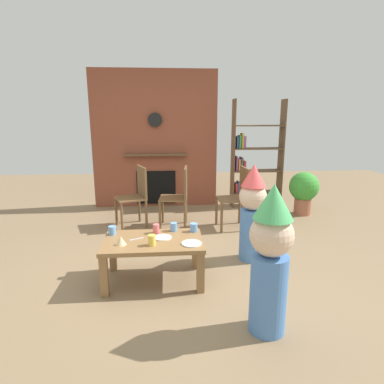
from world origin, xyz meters
name	(u,v)px	position (x,y,z in m)	size (l,w,h in m)	color
ground_plane	(181,267)	(0.00, 0.00, 0.00)	(12.00, 12.00, 0.00)	#846B4C
brick_fireplace_feature	(155,140)	(-0.33, 2.60, 1.19)	(2.20, 0.28, 2.40)	brown
bookshelf	(252,158)	(1.40, 2.40, 0.87)	(0.90, 0.28, 1.90)	brown
coffee_table	(153,247)	(-0.29, -0.25, 0.36)	(0.98, 0.61, 0.44)	olive
paper_cup_near_left	(156,229)	(-0.26, -0.07, 0.48)	(0.07, 0.07, 0.10)	#E5666B
paper_cup_near_right	(152,240)	(-0.29, -0.39, 0.49)	(0.07, 0.07, 0.10)	#F2CC4C
paper_cup_center	(174,227)	(-0.08, -0.02, 0.48)	(0.07, 0.07, 0.09)	#669EE0
paper_cup_far_left	(194,227)	(0.13, -0.05, 0.48)	(0.08, 0.08, 0.09)	#669EE0
paper_cup_far_right	(112,230)	(-0.71, -0.08, 0.48)	(0.07, 0.07, 0.09)	#669EE0
paper_plate_front	(192,243)	(0.08, -0.39, 0.44)	(0.19, 0.19, 0.01)	white
paper_plate_rear	(163,238)	(-0.19, -0.22, 0.44)	(0.17, 0.17, 0.01)	white
birthday_cake_slice	(121,241)	(-0.59, -0.35, 0.48)	(0.10, 0.10, 0.08)	#EAC68C
table_fork	(136,239)	(-0.45, -0.23, 0.44)	(0.15, 0.02, 0.01)	silver
child_with_cone_hat	(270,256)	(0.61, -1.11, 0.62)	(0.32, 0.32, 1.16)	#4C7FC6
child_in_pink	(252,210)	(0.81, 0.15, 0.59)	(0.31, 0.31, 1.11)	#4C7FC6
dining_chair_left	(136,193)	(-0.59, 1.42, 0.51)	(0.52, 0.52, 0.90)	brown
dining_chair_middle	(179,193)	(0.04, 1.34, 0.51)	(0.44, 0.44, 0.90)	brown
dining_chair_right	(238,194)	(0.89, 1.24, 0.51)	(0.42, 0.42, 0.90)	brown
potted_plant_tall	(304,190)	(2.13, 1.80, 0.43)	(0.48, 0.48, 0.72)	#9E5B42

